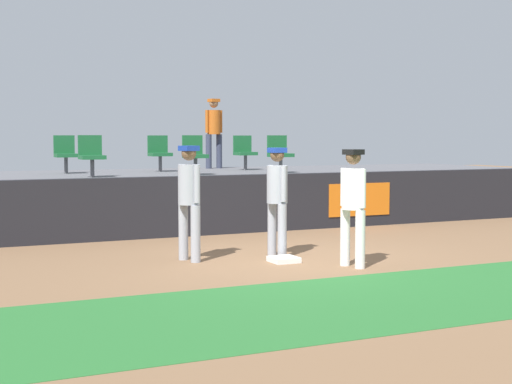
{
  "coord_description": "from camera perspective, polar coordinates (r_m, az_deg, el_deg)",
  "views": [
    {
      "loc": [
        -5.43,
        -10.23,
        1.89
      ],
      "look_at": [
        -0.29,
        0.84,
        1.0
      ],
      "focal_mm": 52.86,
      "sensor_mm": 36.0,
      "label": 1
    }
  ],
  "objects": [
    {
      "name": "player_runner_visitor",
      "position": [
        11.89,
        1.61,
        -0.13
      ],
      "size": [
        0.35,
        0.48,
        1.73
      ],
      "rotation": [
        0.0,
        0.0,
        -1.49
      ],
      "color": "#9EA3AD",
      "rests_on": "ground_plane"
    },
    {
      "name": "spectator_hooded",
      "position": [
        19.31,
        -3.21,
        4.85
      ],
      "size": [
        0.49,
        0.39,
        1.77
      ],
      "rotation": [
        0.0,
        0.0,
        3.33
      ],
      "color": "#33384C",
      "rests_on": "bleacher_platform"
    },
    {
      "name": "seat_front_right",
      "position": [
        16.8,
        1.77,
        3.06
      ],
      "size": [
        0.47,
        0.44,
        0.84
      ],
      "color": "#4C4C51",
      "rests_on": "bleacher_platform"
    },
    {
      "name": "ground_plane",
      "position": [
        11.74,
        3.01,
        -5.1
      ],
      "size": [
        60.0,
        60.0,
        0.0
      ],
      "primitive_type": "plane",
      "color": "brown"
    },
    {
      "name": "seat_back_right",
      "position": [
        18.4,
        -0.89,
        3.15
      ],
      "size": [
        0.47,
        0.44,
        0.84
      ],
      "color": "#4C4C51",
      "rests_on": "bleacher_platform"
    },
    {
      "name": "player_coach_visitor",
      "position": [
        11.48,
        -5.08,
        -0.18
      ],
      "size": [
        0.41,
        0.48,
        1.76
      ],
      "rotation": [
        0.0,
        0.0,
        -1.29
      ],
      "color": "#9EA3AD",
      "rests_on": "ground_plane"
    },
    {
      "name": "seat_back_center",
      "position": [
        17.63,
        -7.33,
        3.08
      ],
      "size": [
        0.48,
        0.44,
        0.84
      ],
      "color": "#4C4C51",
      "rests_on": "bleacher_platform"
    },
    {
      "name": "seat_back_left",
      "position": [
        17.11,
        -14.24,
        2.95
      ],
      "size": [
        0.45,
        0.44,
        0.84
      ],
      "color": "#4C4C51",
      "rests_on": "bleacher_platform"
    },
    {
      "name": "field_wall",
      "position": [
        14.68,
        -3.03,
        -0.98
      ],
      "size": [
        18.0,
        0.26,
        1.15
      ],
      "color": "black",
      "rests_on": "ground_plane"
    },
    {
      "name": "grass_foreground_strip",
      "position": [
        9.26,
        11.73,
        -7.67
      ],
      "size": [
        18.0,
        2.8,
        0.01
      ],
      "primitive_type": "cube",
      "color": "#26662B",
      "rests_on": "ground_plane"
    },
    {
      "name": "first_base",
      "position": [
        11.46,
        2.12,
        -5.12
      ],
      "size": [
        0.4,
        0.4,
        0.08
      ],
      "primitive_type": "cube",
      "color": "white",
      "rests_on": "ground_plane"
    },
    {
      "name": "seat_front_left",
      "position": [
        15.38,
        -12.36,
        2.86
      ],
      "size": [
        0.47,
        0.44,
        0.84
      ],
      "color": "#4C4C51",
      "rests_on": "bleacher_platform"
    },
    {
      "name": "seat_front_center",
      "position": [
        16.0,
        -4.69,
        2.98
      ],
      "size": [
        0.44,
        0.44,
        0.84
      ],
      "color": "#4C4C51",
      "rests_on": "bleacher_platform"
    },
    {
      "name": "player_fielder_home",
      "position": [
        11.01,
        7.33,
        -0.55
      ],
      "size": [
        0.39,
        0.56,
        1.72
      ],
      "rotation": [
        0.0,
        0.0,
        -1.35
      ],
      "color": "white",
      "rests_on": "ground_plane"
    },
    {
      "name": "bleacher_platform",
      "position": [
        17.08,
        -6.3,
        -0.37
      ],
      "size": [
        18.0,
        4.8,
        1.09
      ],
      "primitive_type": "cube",
      "color": "#59595E",
      "rests_on": "ground_plane"
    }
  ]
}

